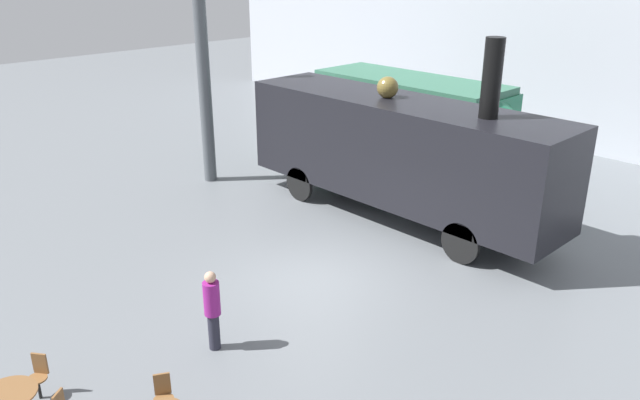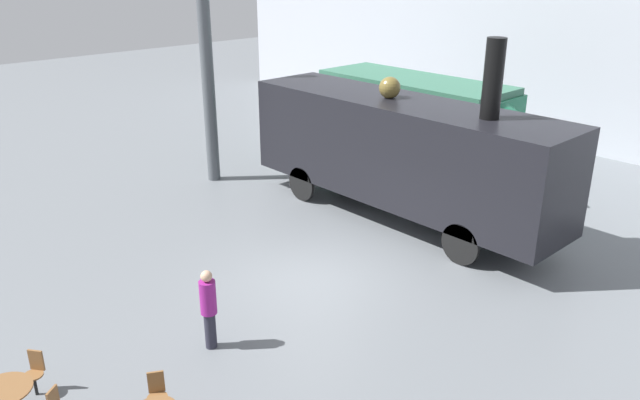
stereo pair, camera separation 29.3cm
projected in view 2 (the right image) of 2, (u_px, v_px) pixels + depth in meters
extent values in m
plane|color=slate|center=(315.00, 278.00, 15.84)|extent=(80.00, 80.00, 0.00)
cube|color=#B2B7C1|center=(609.00, 42.00, 23.95)|extent=(44.00, 0.15, 9.00)
cube|color=#196B47|center=(412.00, 117.00, 22.91)|extent=(7.38, 2.89, 2.38)
cone|color=#196B47|center=(523.00, 142.00, 19.83)|extent=(1.66, 2.26, 2.26)
cube|color=#366B54|center=(414.00, 81.00, 22.43)|extent=(7.23, 2.66, 0.24)
cylinder|color=black|center=(435.00, 176.00, 21.04)|extent=(1.36, 0.12, 1.36)
cylinder|color=black|center=(482.00, 159.00, 22.79)|extent=(1.36, 0.12, 1.36)
cylinder|color=black|center=(343.00, 148.00, 24.05)|extent=(1.36, 0.12, 1.36)
cylinder|color=black|center=(390.00, 135.00, 25.80)|extent=(1.36, 0.12, 1.36)
cube|color=black|center=(401.00, 149.00, 18.63)|extent=(10.50, 2.50, 2.95)
cylinder|color=black|center=(493.00, 79.00, 15.75)|extent=(0.50, 0.50, 2.05)
sphere|color=brown|center=(390.00, 88.00, 18.33)|extent=(0.64, 0.64, 0.64)
cylinder|color=black|center=(460.00, 244.00, 16.34)|extent=(1.14, 0.12, 1.14)
cylinder|color=black|center=(509.00, 220.00, 17.85)|extent=(1.14, 0.12, 1.14)
cylinder|color=black|center=(302.00, 184.00, 20.62)|extent=(1.14, 0.12, 1.14)
cylinder|color=black|center=(352.00, 168.00, 22.13)|extent=(1.14, 0.12, 1.14)
cylinder|color=brown|center=(3.00, 390.00, 10.66)|extent=(0.98, 0.98, 0.03)
cylinder|color=brown|center=(157.00, 398.00, 10.90)|extent=(0.36, 0.36, 0.03)
cube|color=brown|center=(156.00, 382.00, 10.95)|extent=(0.18, 0.27, 0.42)
cube|color=brown|center=(53.00, 400.00, 10.51)|extent=(0.20, 0.26, 0.42)
cylinder|color=black|center=(35.00, 385.00, 11.56)|extent=(0.06, 0.06, 0.42)
cylinder|color=brown|center=(33.00, 375.00, 11.48)|extent=(0.36, 0.36, 0.03)
cube|color=brown|center=(36.00, 360.00, 11.54)|extent=(0.26, 0.20, 0.42)
cylinder|color=#262633|center=(210.00, 330.00, 12.90)|extent=(0.24, 0.24, 0.82)
cylinder|color=#8C1E7A|center=(208.00, 297.00, 12.62)|extent=(0.34, 0.34, 0.73)
sphere|color=tan|center=(206.00, 276.00, 12.44)|extent=(0.24, 0.24, 0.24)
cylinder|color=#4C5156|center=(207.00, 69.00, 21.30)|extent=(0.44, 0.44, 8.00)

